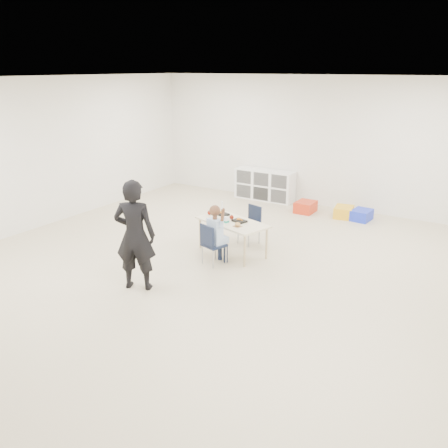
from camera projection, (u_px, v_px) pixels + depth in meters
The scene contains 16 objects.
room at pixel (204, 184), 6.59m from camera, with size 9.00×9.02×2.80m.
table at pixel (232, 237), 7.81m from camera, with size 1.34×0.93×0.56m.
chair_near at pixel (214, 244), 7.36m from camera, with size 0.32×0.30×0.67m, color black, non-canonical shape.
chair_far at pixel (249, 225), 8.23m from camera, with size 0.32×0.30×0.67m, color black, non-canonical shape.
child at pixel (214, 232), 7.30m from camera, with size 0.44×0.44×1.05m, color #AABFE6, non-canonical shape.
lunch_tray_near at pixel (239, 221), 7.70m from camera, with size 0.22×0.16×0.03m, color black.
lunch_tray_far at pixel (222, 214), 8.06m from camera, with size 0.22×0.16×0.03m, color black.
milk_carton at pixel (226, 220), 7.63m from camera, with size 0.07×0.07×0.10m, color white.
bread_roll at pixel (237, 224), 7.47m from camera, with size 0.09×0.09×0.07m, color tan.
apple_near at pixel (232, 217), 7.82m from camera, with size 0.07×0.07×0.07m, color maroon.
apple_far at pixel (209, 213), 8.06m from camera, with size 0.07×0.07×0.07m, color maroon.
cubby_shelf at pixel (265, 185), 10.98m from camera, with size 1.40×0.40×0.70m, color white.
adult at pixel (135, 235), 6.43m from camera, with size 0.57×0.37×1.56m, color black.
bin_red at pixel (305, 207), 10.08m from camera, with size 0.37×0.48×0.23m, color red.
bin_yellow at pixel (344, 212), 9.74m from camera, with size 0.36×0.46×0.22m, color gold.
bin_blue at pixel (362, 215), 9.56m from camera, with size 0.34×0.44×0.22m, color #1A2FCA.
Camera 1 is at (3.62, -5.32, 2.96)m, focal length 38.00 mm.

